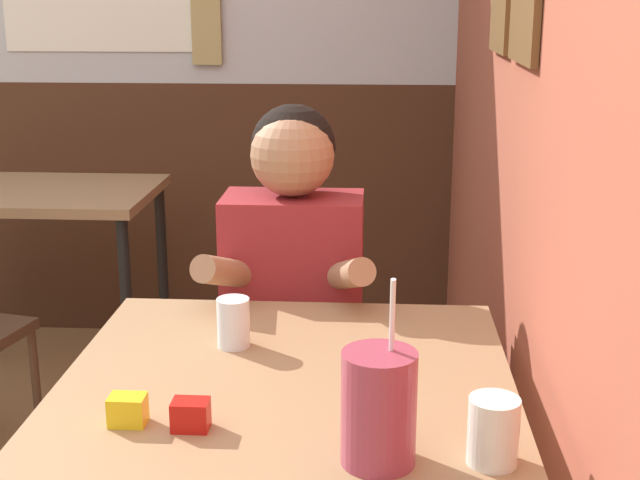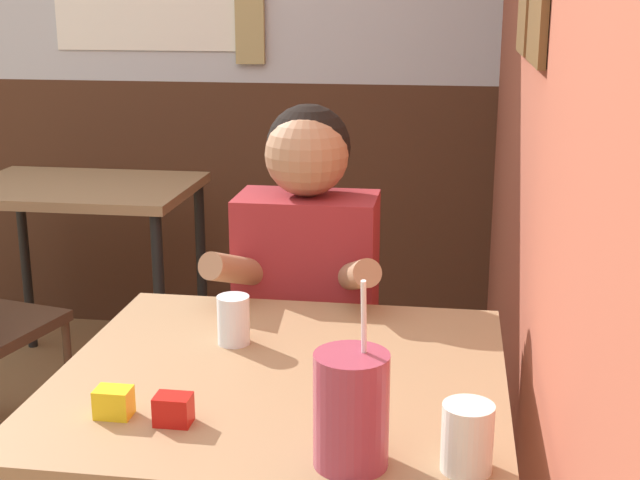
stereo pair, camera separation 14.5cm
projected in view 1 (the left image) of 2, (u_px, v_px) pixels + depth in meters
The scene contains 10 objects.
brick_wall_right at pixel (507, 36), 2.40m from camera, with size 0.08×4.42×2.70m.
back_wall at pixel (166, 20), 3.66m from camera, with size 5.36×0.09×2.70m.
main_table at pixel (288, 414), 1.69m from camera, with size 0.84×0.80×0.78m.
background_table at pixel (40, 215), 3.26m from camera, with size 0.84×0.60×0.78m.
person_seated at pixel (294, 334), 2.24m from camera, with size 0.42×0.40×1.21m.
cocktail_pitcher at pixel (379, 408), 1.33m from camera, with size 0.11×0.11×0.30m.
glass_near_pitcher at pixel (233, 323), 1.78m from camera, with size 0.07×0.07×0.10m.
glass_center at pixel (493, 431), 1.34m from camera, with size 0.08×0.08×0.11m.
condiment_ketchup at pixel (191, 415), 1.45m from camera, with size 0.06×0.04×0.05m.
condiment_mustard at pixel (128, 410), 1.46m from camera, with size 0.06×0.04×0.05m.
Camera 1 is at (0.87, -1.28, 1.46)m, focal length 50.00 mm.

